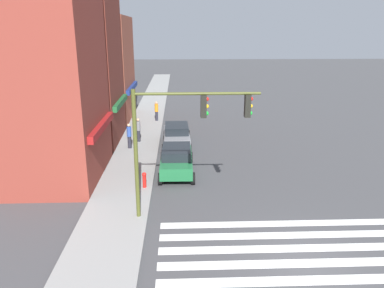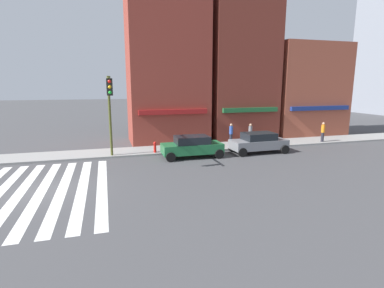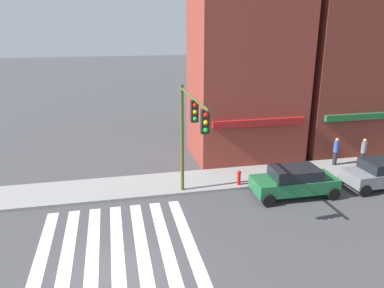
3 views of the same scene
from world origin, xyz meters
name	(u,v)px [view 3 (image 3 of 3)]	position (x,y,z in m)	size (l,w,h in m)	color
ground_plane	(119,275)	(0.00, 0.00, 0.00)	(200.00, 200.00, 0.00)	#424244
sidewalk_left	(114,189)	(0.00, 7.50, 0.07)	(120.00, 3.00, 0.15)	gray
crosswalk_stripes	(119,274)	(0.00, 0.00, 0.00)	(6.38, 10.80, 0.01)	silver
storefront_row	(336,59)	(15.31, 11.50, 6.41)	(22.02, 5.30, 14.78)	maroon
traffic_signal	(190,125)	(3.61, 4.41, 4.28)	(0.32, 5.33, 5.86)	#474C1E
sedan_green	(294,181)	(9.27, 4.70, 0.84)	(4.42, 2.02, 1.59)	#1E6638
sedan_grey	(384,173)	(14.69, 4.70, 0.84)	(4.45, 2.02, 1.59)	slate
pedestrian_blue_shirt	(336,151)	(13.80, 8.03, 1.07)	(0.32, 0.32, 1.77)	#23232D
pedestrian_grey_coat	(363,152)	(15.42, 7.55, 1.07)	(0.32, 0.32, 1.77)	#23232D
fire_hydrant	(239,177)	(6.81, 6.40, 0.61)	(0.24, 0.24, 0.84)	red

